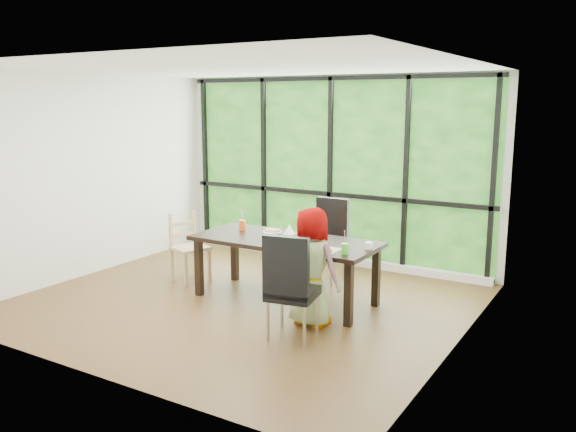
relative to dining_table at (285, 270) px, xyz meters
The scene contains 23 objects.
ground 0.61m from the dining_table, 142.56° to the right, with size 5.00×5.00×0.00m, color black.
back_wall 2.22m from the dining_table, 101.15° to the left, with size 5.00×5.00×0.00m, color silver.
foliage_backdrop 2.20m from the dining_table, 101.26° to the left, with size 4.80×0.02×2.65m, color #164516.
window_mullions 2.17m from the dining_table, 101.49° to the left, with size 4.80×0.06×2.65m, color black, non-canonical shape.
window_sill 1.92m from the dining_table, 101.73° to the left, with size 4.80×0.12×0.10m, color silver.
dining_table is the anchor object (origin of this frame).
chair_window_leather 0.97m from the dining_table, 87.48° to the left, with size 0.46×0.46×1.08m, color black.
chair_interior_leather 1.15m from the dining_table, 54.95° to the right, with size 0.46×0.46×1.08m, color black.
chair_end_beech 1.46m from the dining_table, behind, with size 0.42×0.40×0.90m, color tan.
child_toddler 0.57m from the dining_table, 90.00° to the left, with size 0.36×0.24×0.99m, color #E85C09.
child_older 0.87m from the dining_table, 38.91° to the right, with size 0.62×0.40×1.26m, color slate.
placemat 0.74m from the dining_table, 20.88° to the right, with size 0.40×0.29×0.01m, color tan.
plate_far 0.53m from the dining_table, 146.67° to the left, with size 0.22×0.22×0.01m, color white.
plate_near 0.72m from the dining_table, 18.87° to the right, with size 0.23×0.23×0.01m, color white.
orange_cup 0.85m from the dining_table, 168.43° to the left, with size 0.08×0.08×0.12m, color #D95414.
green_cup 1.05m from the dining_table, 17.81° to the right, with size 0.08×0.08×0.12m, color #48D92F.
white_mug 1.12m from the dining_table, ahead, with size 0.08×0.08×0.08m, color white.
tissue_box 0.48m from the dining_table, 45.92° to the right, with size 0.13×0.13×0.11m, color tan.
crepe_rolls_far 0.55m from the dining_table, 146.67° to the left, with size 0.20×0.12×0.04m, color tan, non-canonical shape.
crepe_rolls_near 0.73m from the dining_table, 18.87° to the right, with size 0.05×0.12×0.04m, color tan, non-canonical shape.
straw_white 0.91m from the dining_table, 168.43° to the left, with size 0.01×0.01×0.20m, color white.
straw_pink 1.09m from the dining_table, 17.81° to the right, with size 0.01×0.01×0.20m, color pink.
tissue 0.58m from the dining_table, 45.92° to the right, with size 0.12×0.12×0.11m, color white.
Camera 1 is at (3.89, -5.49, 2.33)m, focal length 37.09 mm.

